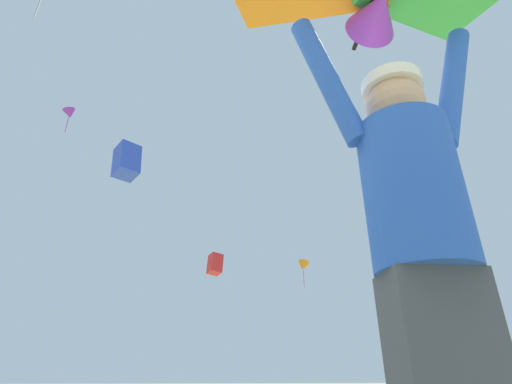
% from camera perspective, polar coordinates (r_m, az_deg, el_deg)
% --- Properties ---
extents(kite_flyer_person, '(0.81, 0.41, 1.92)m').
position_cam_1_polar(kite_flyer_person, '(1.43, 23.16, -6.29)').
color(kite_flyer_person, '#424751').
rests_on(kite_flyer_person, ground).
extents(distant_kite_teal_high_left, '(1.66, 1.43, 2.89)m').
position_cam_1_polar(distant_kite_teal_high_left, '(18.34, 25.58, 4.30)').
color(distant_kite_teal_high_left, '#19B2AD').
extents(distant_kite_blue_mid_left, '(0.85, 0.91, 1.03)m').
position_cam_1_polar(distant_kite_blue_mid_left, '(11.56, -18.51, 4.32)').
color(distant_kite_blue_mid_left, blue).
extents(distant_kite_orange_low_right, '(1.03, 0.94, 1.86)m').
position_cam_1_polar(distant_kite_orange_low_right, '(26.57, 6.96, -10.78)').
color(distant_kite_orange_low_right, orange).
extents(distant_kite_purple_far_center, '(1.43, 1.34, 2.37)m').
position_cam_1_polar(distant_kite_purple_far_center, '(35.84, -25.77, 10.34)').
color(distant_kite_purple_far_center, purple).
extents(distant_kite_red_low_left, '(0.96, 1.00, 1.29)m').
position_cam_1_polar(distant_kite_red_low_left, '(23.78, -6.05, -10.50)').
color(distant_kite_red_low_left, red).
extents(marker_flag, '(0.30, 0.24, 1.93)m').
position_cam_1_polar(marker_flag, '(8.21, 27.78, -14.89)').
color(marker_flag, silver).
rests_on(marker_flag, ground).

